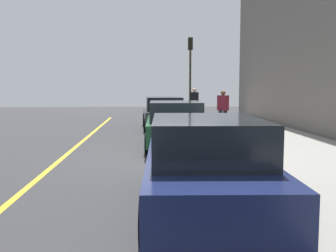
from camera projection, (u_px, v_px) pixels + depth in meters
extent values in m
plane|color=#333335|center=(176.00, 155.00, 11.36)|extent=(56.00, 56.00, 0.00)
cube|color=gray|center=(287.00, 151.00, 11.53)|extent=(28.00, 4.60, 0.15)
cube|color=gold|center=(65.00, 156.00, 11.19)|extent=(28.00, 0.14, 0.01)
cylinder|color=black|center=(153.00, 172.00, 7.55)|extent=(0.65, 0.24, 0.64)
cylinder|color=black|center=(239.00, 172.00, 7.58)|extent=(0.65, 0.24, 0.64)
cylinder|color=black|center=(148.00, 223.00, 4.74)|extent=(0.65, 0.24, 0.64)
cylinder|color=black|center=(285.00, 222.00, 4.77)|extent=(0.65, 0.24, 0.64)
cube|color=navy|center=(204.00, 175.00, 6.14)|extent=(4.62, 1.97, 0.64)
cube|color=black|center=(206.00, 138.00, 5.85)|extent=(2.43, 1.69, 0.60)
cylinder|color=black|center=(150.00, 133.00, 14.03)|extent=(0.64, 0.23, 0.64)
cylinder|color=black|center=(196.00, 133.00, 14.08)|extent=(0.64, 0.23, 0.64)
cylinder|color=black|center=(148.00, 144.00, 11.38)|extent=(0.64, 0.23, 0.64)
cylinder|color=black|center=(205.00, 143.00, 11.43)|extent=(0.64, 0.23, 0.64)
cube|color=#1E512D|center=(175.00, 129.00, 12.70)|extent=(4.33, 1.90, 0.64)
cube|color=black|center=(175.00, 111.00, 12.43)|extent=(2.27, 1.65, 0.60)
cylinder|color=black|center=(145.00, 120.00, 19.77)|extent=(0.65, 0.24, 0.64)
cylinder|color=black|center=(178.00, 119.00, 19.90)|extent=(0.65, 0.24, 0.64)
cylinder|color=black|center=(146.00, 125.00, 16.96)|extent=(0.65, 0.24, 0.64)
cylinder|color=black|center=(184.00, 125.00, 17.09)|extent=(0.65, 0.24, 0.64)
cube|color=#383A3D|center=(163.00, 116.00, 18.41)|extent=(4.61, 1.92, 0.64)
cube|color=black|center=(164.00, 103.00, 18.12)|extent=(2.41, 1.66, 0.60)
cylinder|color=black|center=(194.00, 111.00, 22.53)|extent=(0.19, 0.19, 0.83)
cylinder|color=black|center=(194.00, 112.00, 22.15)|extent=(0.19, 0.19, 0.83)
cube|color=black|center=(194.00, 98.00, 22.26)|extent=(0.37, 0.51, 0.70)
sphere|color=#D8AD8C|center=(194.00, 90.00, 22.21)|extent=(0.23, 0.23, 0.23)
cylinder|color=black|center=(225.00, 119.00, 17.58)|extent=(0.18, 0.18, 0.79)
cylinder|color=black|center=(220.00, 119.00, 17.31)|extent=(0.18, 0.18, 0.79)
cube|color=maroon|center=(223.00, 103.00, 17.37)|extent=(0.52, 0.52, 0.67)
sphere|color=brown|center=(223.00, 93.00, 17.33)|extent=(0.22, 0.22, 0.22)
cylinder|color=#2D2D19|center=(190.00, 84.00, 22.50)|extent=(0.12, 0.12, 3.95)
cube|color=black|center=(190.00, 44.00, 22.27)|extent=(0.26, 0.26, 0.70)
sphere|color=red|center=(190.00, 40.00, 22.39)|extent=(0.14, 0.14, 0.14)
sphere|color=orange|center=(190.00, 44.00, 22.42)|extent=(0.14, 0.14, 0.14)
sphere|color=green|center=(190.00, 48.00, 22.44)|extent=(0.14, 0.14, 0.14)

